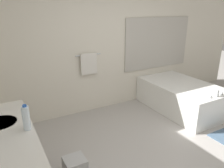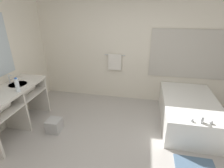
# 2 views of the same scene
# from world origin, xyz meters

# --- Properties ---
(ground_plane) EXTENTS (16.00, 16.00, 0.00)m
(ground_plane) POSITION_xyz_m (0.00, 0.00, 0.00)
(ground_plane) COLOR #A8A39E
(ground_plane) RESTS_ON ground
(wall_back_with_blinds) EXTENTS (7.40, 0.13, 2.70)m
(wall_back_with_blinds) POSITION_xyz_m (0.05, 2.23, 1.34)
(wall_back_with_blinds) COLOR silver
(wall_back_with_blinds) RESTS_ON ground_plane
(vanity_counter) EXTENTS (0.57, 1.45, 0.88)m
(vanity_counter) POSITION_xyz_m (-1.90, 0.51, 0.64)
(vanity_counter) COLOR silver
(vanity_counter) RESTS_ON ground_plane
(sink_faucet) EXTENTS (0.09, 0.04, 0.18)m
(sink_faucet) POSITION_xyz_m (-2.06, 0.71, 0.97)
(sink_faucet) COLOR silver
(sink_faucet) RESTS_ON vanity_counter
(bathtub) EXTENTS (1.04, 1.69, 0.66)m
(bathtub) POSITION_xyz_m (1.38, 1.35, 0.30)
(bathtub) COLOR white
(bathtub) RESTS_ON ground_plane
(water_bottle_1) EXTENTS (0.07, 0.07, 0.26)m
(water_bottle_1) POSITION_xyz_m (-1.68, 0.43, 1.00)
(water_bottle_1) COLOR white
(water_bottle_1) RESTS_ON vanity_counter
(waste_bin) EXTENTS (0.25, 0.25, 0.25)m
(waste_bin) POSITION_xyz_m (-1.19, 0.57, 0.13)
(waste_bin) COLOR #B2B2B2
(waste_bin) RESTS_ON ground_plane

